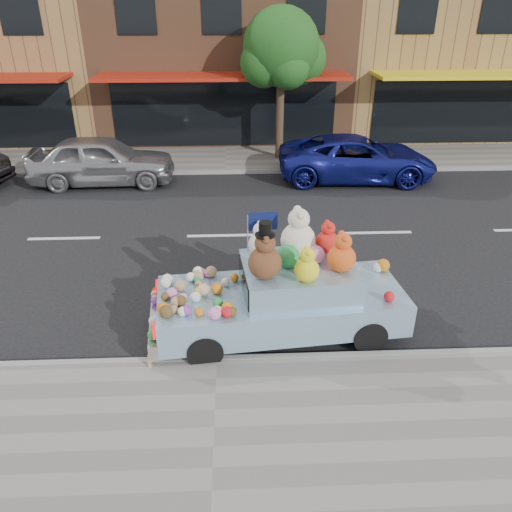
{
  "coord_description": "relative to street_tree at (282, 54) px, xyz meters",
  "views": [
    {
      "loc": [
        0.36,
        -11.56,
        5.46
      ],
      "look_at": [
        0.71,
        -3.54,
        1.25
      ],
      "focal_mm": 35.0,
      "sensor_mm": 36.0,
      "label": 1
    }
  ],
  "objects": [
    {
      "name": "far_sidewalk",
      "position": [
        -2.03,
        -0.05,
        -3.63
      ],
      "size": [
        60.0,
        3.0,
        0.12
      ],
      "primitive_type": "cube",
      "color": "gray",
      "rests_on": "ground"
    },
    {
      "name": "far_kerb",
      "position": [
        -2.03,
        -1.55,
        -3.63
      ],
      "size": [
        60.0,
        0.12,
        0.13
      ],
      "primitive_type": "cube",
      "color": "gray",
      "rests_on": "ground"
    },
    {
      "name": "car_blue",
      "position": [
        2.34,
        -2.29,
        -2.98
      ],
      "size": [
        5.23,
        2.63,
        1.42
      ],
      "primitive_type": "imported",
      "rotation": [
        0.0,
        0.0,
        1.52
      ],
      "color": "navy",
      "rests_on": "ground"
    },
    {
      "name": "storefront_mid",
      "position": [
        -2.03,
        5.42,
        -0.05
      ],
      "size": [
        10.0,
        9.8,
        7.3
      ],
      "color": "brown",
      "rests_on": "ground"
    },
    {
      "name": "art_car",
      "position": [
        -0.88,
        -10.66,
        -2.88
      ],
      "size": [
        4.63,
        2.18,
        2.35
      ],
      "rotation": [
        0.0,
        0.0,
        0.1
      ],
      "color": "black",
      "rests_on": "ground"
    },
    {
      "name": "near_sidewalk",
      "position": [
        -2.03,
        -13.05,
        -3.63
      ],
      "size": [
        60.0,
        3.0,
        0.12
      ],
      "primitive_type": "cube",
      "color": "gray",
      "rests_on": "ground"
    },
    {
      "name": "near_kerb",
      "position": [
        -2.03,
        -11.55,
        -3.63
      ],
      "size": [
        60.0,
        0.12,
        0.13
      ],
      "primitive_type": "cube",
      "color": "gray",
      "rests_on": "ground"
    },
    {
      "name": "storefront_right",
      "position": [
        7.97,
        5.42,
        -0.05
      ],
      "size": [
        10.0,
        9.8,
        7.3
      ],
      "color": "olive",
      "rests_on": "ground"
    },
    {
      "name": "ground",
      "position": [
        -2.03,
        -6.55,
        -3.69
      ],
      "size": [
        120.0,
        120.0,
        0.0
      ],
      "primitive_type": "plane",
      "color": "black",
      "rests_on": "ground"
    },
    {
      "name": "car_silver",
      "position": [
        -5.93,
        -2.38,
        -2.92
      ],
      "size": [
        4.62,
        1.98,
        1.56
      ],
      "primitive_type": "imported",
      "rotation": [
        0.0,
        0.0,
        1.6
      ],
      "color": "#A3A3A8",
      "rests_on": "ground"
    },
    {
      "name": "street_tree",
      "position": [
        0.0,
        0.0,
        0.0
      ],
      "size": [
        3.0,
        2.7,
        5.22
      ],
      "color": "#38281C",
      "rests_on": "ground"
    }
  ]
}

